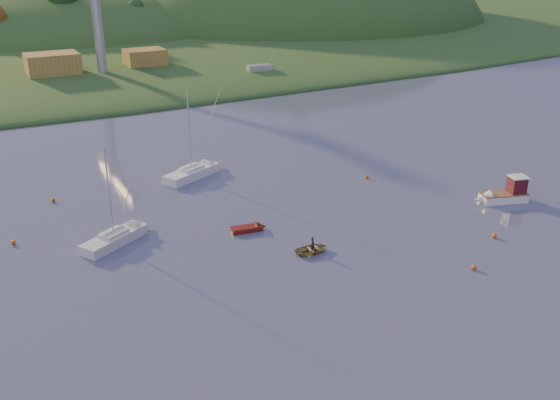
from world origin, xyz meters
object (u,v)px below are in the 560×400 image
fishing_boat (501,195)px  canoe (313,249)px  sailboat_near (114,238)px  sailboat_far (192,172)px  red_tender (253,228)px

fishing_boat → canoe: bearing=19.4°
sailboat_near → sailboat_far: bearing=16.2°
sailboat_near → red_tender: sailboat_near is taller
canoe → sailboat_near: bearing=57.7°
sailboat_near → red_tender: size_ratio=2.64×
sailboat_near → sailboat_far: 20.79m
red_tender → fishing_boat: bearing=-4.2°
sailboat_far → canoe: bearing=-109.3°
canoe → red_tender: size_ratio=0.90×
fishing_boat → sailboat_far: sailboat_far is taller
fishing_boat → sailboat_near: sailboat_near is taller
sailboat_near → sailboat_far: size_ratio=0.91×
sailboat_near → canoe: bearing=-64.0°
sailboat_far → red_tender: sailboat_far is taller
sailboat_near → fishing_boat: bearing=-43.9°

